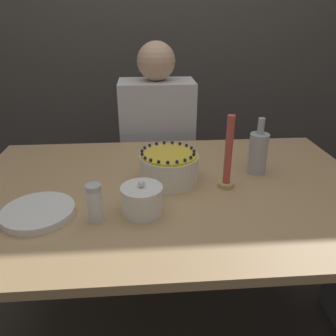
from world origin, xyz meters
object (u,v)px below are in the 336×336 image
(cake, at_px, (168,167))
(person_man_blue_shirt, at_px, (158,166))
(bottle, at_px, (258,152))
(candle, at_px, (228,159))
(sugar_bowl, at_px, (142,200))
(sugar_shaker, at_px, (95,203))

(cake, xyz_separation_m, person_man_blue_shirt, (-0.01, 0.63, -0.28))
(bottle, xyz_separation_m, person_man_blue_shirt, (-0.37, 0.58, -0.31))
(person_man_blue_shirt, bearing_deg, candle, 107.70)
(cake, xyz_separation_m, sugar_bowl, (-0.10, -0.22, -0.01))
(sugar_bowl, height_order, candle, candle)
(sugar_shaker, relative_size, person_man_blue_shirt, 0.10)
(cake, bearing_deg, sugar_bowl, -114.34)
(cake, bearing_deg, sugar_shaker, -133.42)
(sugar_bowl, height_order, sugar_shaker, sugar_shaker)
(candle, bearing_deg, sugar_shaker, -157.36)
(sugar_bowl, distance_m, bottle, 0.53)
(cake, distance_m, person_man_blue_shirt, 0.69)
(candle, distance_m, bottle, 0.19)
(sugar_shaker, relative_size, candle, 0.46)
(bottle, height_order, person_man_blue_shirt, person_man_blue_shirt)
(bottle, distance_m, person_man_blue_shirt, 0.76)
(candle, bearing_deg, person_man_blue_shirt, 107.70)
(cake, height_order, sugar_shaker, same)
(sugar_bowl, bearing_deg, sugar_shaker, -166.09)
(sugar_shaker, xyz_separation_m, candle, (0.45, 0.19, 0.05))
(sugar_shaker, distance_m, person_man_blue_shirt, 0.96)
(candle, relative_size, person_man_blue_shirt, 0.22)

